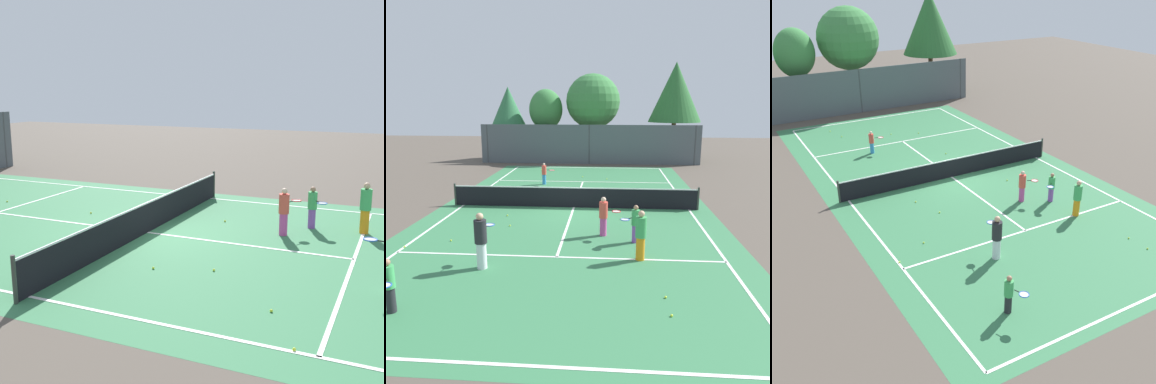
# 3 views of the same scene
# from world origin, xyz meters

# --- Properties ---
(ground_plane) EXTENTS (80.00, 80.00, 0.00)m
(ground_plane) POSITION_xyz_m (0.00, 0.00, 0.00)
(ground_plane) COLOR brown
(court_surface) EXTENTS (13.00, 25.00, 0.01)m
(court_surface) POSITION_xyz_m (0.00, 0.00, 0.00)
(court_surface) COLOR #387A4C
(court_surface) RESTS_ON ground_plane
(tennis_net) EXTENTS (11.90, 0.10, 1.10)m
(tennis_net) POSITION_xyz_m (0.00, 0.00, 0.51)
(tennis_net) COLOR #333833
(tennis_net) RESTS_ON ground_plane
(perimeter_fence) EXTENTS (18.00, 0.12, 3.20)m
(perimeter_fence) POSITION_xyz_m (0.00, 14.00, 1.60)
(perimeter_fence) COLOR #515B60
(perimeter_fence) RESTS_ON ground_plane
(tree_0) EXTENTS (4.61, 4.61, 7.37)m
(tree_0) POSITION_xyz_m (0.18, 16.34, 5.05)
(tree_0) COLOR brown
(tree_0) RESTS_ON ground_plane
(tree_1) EXTENTS (4.47, 4.47, 8.29)m
(tree_1) POSITION_xyz_m (7.15, 16.68, 5.79)
(tree_1) COLOR brown
(tree_1) RESTS_ON ground_plane
(tree_2) EXTENTS (3.49, 3.49, 6.30)m
(tree_2) POSITION_xyz_m (-7.23, 16.39, 4.33)
(tree_2) COLOR brown
(tree_2) RESTS_ON ground_plane
(tree_3) EXTENTS (2.88, 2.62, 6.08)m
(tree_3) POSITION_xyz_m (-3.87, 16.13, 4.30)
(tree_3) COLOR brown
(tree_3) RESTS_ON ground_plane
(player_0) EXTENTS (0.87, 0.52, 1.33)m
(player_0) POSITION_xyz_m (-2.32, 5.40, 0.69)
(player_0) COLOR #388CD8
(player_0) RESTS_ON ground_plane
(player_1) EXTENTS (0.35, 0.35, 1.66)m
(player_1) POSITION_xyz_m (2.74, -6.40, 0.85)
(player_1) COLOR orange
(player_1) RESTS_ON ground_plane
(player_2) EXTENTS (0.56, 0.87, 1.38)m
(player_2) POSITION_xyz_m (-3.55, -10.25, 0.72)
(player_2) COLOR #232328
(player_2) RESTS_ON ground_plane
(player_3) EXTENTS (0.79, 0.76, 1.40)m
(player_3) POSITION_xyz_m (2.66, -4.76, 0.73)
(player_3) COLOR purple
(player_3) RESTS_ON ground_plane
(player_4) EXTENTS (0.87, 0.68, 1.52)m
(player_4) POSITION_xyz_m (1.51, -4.08, 0.79)
(player_4) COLOR #D14799
(player_4) RESTS_ON ground_plane
(player_5) EXTENTS (0.49, 0.96, 1.77)m
(player_5) POSITION_xyz_m (-2.17, -7.46, 0.91)
(player_5) COLOR silver
(player_5) RESTS_ON ground_plane
(ball_crate) EXTENTS (0.46, 0.30, 0.43)m
(ball_crate) POSITION_xyz_m (1.54, 1.08, 0.18)
(ball_crate) COLOR red
(ball_crate) RESTS_ON ground_plane
(tennis_ball_0) EXTENTS (0.07, 0.07, 0.07)m
(tennis_ball_0) POSITION_xyz_m (-5.46, -5.96, 0.03)
(tennis_ball_0) COLOR #CCE533
(tennis_ball_0) RESTS_ON ground_plane
(tennis_ball_1) EXTENTS (0.07, 0.07, 0.07)m
(tennis_ball_1) POSITION_xyz_m (3.22, -8.99, 0.03)
(tennis_ball_1) COLOR #CCE533
(tennis_ball_1) RESTS_ON ground_plane
(tennis_ball_2) EXTENTS (0.07, 0.07, 0.07)m
(tennis_ball_2) POSITION_xyz_m (2.63, 0.23, 0.03)
(tennis_ball_2) COLOR #CCE533
(tennis_ball_2) RESTS_ON ground_plane
(tennis_ball_3) EXTENTS (0.07, 0.07, 0.07)m
(tennis_ball_3) POSITION_xyz_m (1.32, 3.09, 0.03)
(tennis_ball_3) COLOR #CCE533
(tennis_ball_3) RESTS_ON ground_plane
(tennis_ball_4) EXTENTS (0.07, 0.07, 0.07)m
(tennis_ball_4) POSITION_xyz_m (-0.13, 7.97, 0.03)
(tennis_ball_4) COLOR #CCE533
(tennis_ball_4) RESTS_ON ground_plane
(tennis_ball_5) EXTENTS (0.07, 0.07, 0.07)m
(tennis_ball_5) POSITION_xyz_m (-3.40, 10.58, 0.03)
(tennis_ball_5) COLOR #CCE533
(tennis_ball_5) RESTS_ON ground_plane
(tennis_ball_6) EXTENTS (0.07, 0.07, 0.07)m
(tennis_ball_6) POSITION_xyz_m (2.23, -1.85, 0.03)
(tennis_ball_6) COLOR #CCE533
(tennis_ball_6) RESTS_ON ground_plane
(tennis_ball_7) EXTENTS (0.07, 0.07, 0.07)m
(tennis_ball_7) POSITION_xyz_m (1.52, 7.32, 0.03)
(tennis_ball_7) COLOR #CCE533
(tennis_ball_7) RESTS_ON ground_plane
(tennis_ball_8) EXTENTS (0.07, 0.07, 0.07)m
(tennis_ball_8) POSITION_xyz_m (3.24, -9.92, 0.03)
(tennis_ball_8) COLOR #CCE533
(tennis_ball_8) RESTS_ON ground_plane
(tennis_ball_9) EXTENTS (0.07, 0.07, 0.07)m
(tennis_ball_9) POSITION_xyz_m (-2.36, -3.22, 0.03)
(tennis_ball_9) COLOR #CCE533
(tennis_ball_9) RESTS_ON ground_plane
(tennis_ball_10) EXTENTS (0.07, 0.07, 0.07)m
(tennis_ball_10) POSITION_xyz_m (-2.85, -1.74, 0.03)
(tennis_ball_10) COLOR #CCE533
(tennis_ball_10) RESTS_ON ground_plane
(tennis_ball_11) EXTENTS (0.07, 0.07, 0.07)m
(tennis_ball_11) POSITION_xyz_m (-3.05, 9.13, 0.03)
(tennis_ball_11) COLOR #CCE533
(tennis_ball_11) RESTS_ON ground_plane
(tennis_ball_12) EXTENTS (0.07, 0.07, 0.07)m
(tennis_ball_12) POSITION_xyz_m (-4.09, -5.18, 0.03)
(tennis_ball_12) COLOR #CCE533
(tennis_ball_12) RESTS_ON ground_plane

